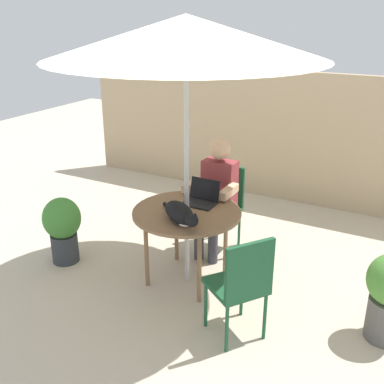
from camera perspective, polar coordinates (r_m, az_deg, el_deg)
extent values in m
plane|color=beige|center=(4.56, -0.61, -10.59)|extent=(14.00, 14.00, 0.00)
cube|color=tan|center=(6.27, 10.09, 6.79)|extent=(5.66, 0.08, 1.71)
cylinder|color=brown|center=(4.23, -0.64, -2.52)|extent=(1.00, 1.00, 0.03)
cylinder|color=brown|center=(4.50, 4.15, -6.10)|extent=(0.04, 0.04, 0.69)
cylinder|color=brown|center=(4.72, -1.93, -4.63)|extent=(0.04, 0.04, 0.69)
cylinder|color=brown|center=(4.31, -5.62, -7.47)|extent=(0.04, 0.04, 0.69)
cylinder|color=brown|center=(4.07, 0.91, -9.30)|extent=(0.04, 0.04, 0.69)
cylinder|color=#B7B7BC|center=(4.08, -0.67, 2.61)|extent=(0.04, 0.04, 2.21)
cone|color=beige|center=(3.86, -0.74, 18.53)|extent=(2.30, 2.30, 0.35)
sphere|color=#B7B7BC|center=(3.86, -0.74, 18.72)|extent=(0.06, 0.06, 0.06)
cube|color=#194C2D|center=(4.90, 3.32, -2.38)|extent=(0.40, 0.40, 0.04)
cube|color=#194C2D|center=(4.96, 4.27, 0.88)|extent=(0.40, 0.04, 0.44)
cylinder|color=#194C2D|center=(5.08, 5.82, -4.39)|extent=(0.03, 0.03, 0.42)
cylinder|color=#194C2D|center=(5.20, 2.37, -3.63)|extent=(0.03, 0.03, 0.42)
cylinder|color=#194C2D|center=(4.93, 0.62, -5.13)|extent=(0.03, 0.03, 0.42)
cylinder|color=#194C2D|center=(4.80, 4.24, -5.98)|extent=(0.03, 0.03, 0.42)
cube|color=#194C2D|center=(3.68, 5.39, -11.39)|extent=(0.56, 0.56, 0.04)
cube|color=#194C2D|center=(3.42, 7.11, -9.50)|extent=(0.26, 0.35, 0.44)
cylinder|color=#194C2D|center=(3.62, 4.30, -16.40)|extent=(0.03, 0.03, 0.42)
cylinder|color=#194C2D|center=(3.77, 8.93, -14.85)|extent=(0.03, 0.03, 0.42)
cylinder|color=#194C2D|center=(4.00, 6.12, -12.32)|extent=(0.03, 0.03, 0.42)
cylinder|color=#194C2D|center=(3.85, 1.70, -13.63)|extent=(0.03, 0.03, 0.42)
cube|color=maroon|center=(4.79, 3.40, 0.76)|extent=(0.34, 0.20, 0.54)
sphere|color=#DBAD89|center=(4.66, 3.45, 5.32)|extent=(0.22, 0.22, 0.22)
cube|color=#383842|center=(4.78, 1.71, -2.10)|extent=(0.12, 0.30, 0.12)
cylinder|color=#383842|center=(4.78, 0.86, -5.79)|extent=(0.10, 0.10, 0.46)
cube|color=#383842|center=(4.72, 3.44, -2.47)|extent=(0.12, 0.30, 0.12)
cylinder|color=#383842|center=(4.72, 2.59, -6.21)|extent=(0.10, 0.10, 0.46)
cube|color=#DBAD89|center=(4.67, 0.04, 0.90)|extent=(0.08, 0.32, 0.08)
cube|color=#DBAD89|center=(4.51, 4.52, 0.04)|extent=(0.08, 0.32, 0.08)
cube|color=black|center=(4.36, 0.92, -1.43)|extent=(0.30, 0.22, 0.02)
cube|color=black|center=(4.40, 1.58, 0.33)|extent=(0.30, 0.06, 0.20)
cube|color=black|center=(4.41, 1.63, 0.37)|extent=(0.30, 0.06, 0.20)
ellipsoid|color=black|center=(3.98, -1.56, -2.56)|extent=(0.44, 0.38, 0.17)
sphere|color=black|center=(3.79, -0.01, -3.53)|extent=(0.11, 0.11, 0.11)
ellipsoid|color=white|center=(3.91, -0.83, -3.66)|extent=(0.17, 0.17, 0.09)
cylinder|color=black|center=(4.25, -2.89, -1.84)|extent=(0.17, 0.13, 0.04)
cone|color=black|center=(3.75, -0.42, -2.94)|extent=(0.04, 0.04, 0.03)
cone|color=black|center=(3.78, 0.39, -2.76)|extent=(0.04, 0.04, 0.03)
cylinder|color=#33383D|center=(4.96, -15.33, -6.59)|extent=(0.27, 0.27, 0.30)
ellipsoid|color=#3D7F33|center=(4.81, -15.72, -3.11)|extent=(0.38, 0.38, 0.42)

